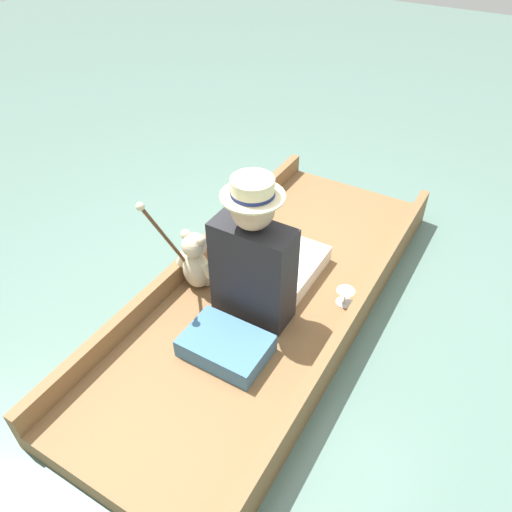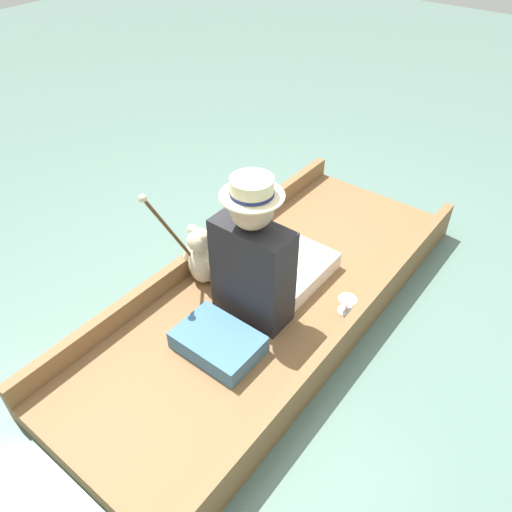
% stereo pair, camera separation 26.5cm
% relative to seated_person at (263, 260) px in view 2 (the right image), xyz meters
% --- Properties ---
extents(ground_plane, '(16.00, 16.00, 0.00)m').
position_rel_seated_person_xyz_m(ground_plane, '(-0.00, 0.08, -0.44)').
color(ground_plane, slate).
extents(punt_boat, '(1.12, 2.80, 0.26)m').
position_rel_seated_person_xyz_m(punt_boat, '(-0.00, 0.08, -0.37)').
color(punt_boat, brown).
rests_on(punt_boat, ground_plane).
extents(seat_cushion, '(0.45, 0.31, 0.11)m').
position_rel_seated_person_xyz_m(seat_cushion, '(0.03, -0.43, -0.27)').
color(seat_cushion, teal).
rests_on(seat_cushion, punt_boat).
extents(seated_person, '(0.44, 0.81, 0.88)m').
position_rel_seated_person_xyz_m(seated_person, '(0.00, 0.00, 0.00)').
color(seated_person, white).
rests_on(seated_person, punt_boat).
extents(teddy_bear, '(0.28, 0.17, 0.40)m').
position_rel_seated_person_xyz_m(teddy_bear, '(-0.40, -0.07, -0.13)').
color(teddy_bear, beige).
rests_on(teddy_bear, punt_boat).
extents(wine_glass, '(0.11, 0.11, 0.10)m').
position_rel_seated_person_xyz_m(wine_glass, '(0.42, 0.24, -0.25)').
color(wine_glass, silver).
rests_on(wine_glass, punt_boat).
extents(walking_cane, '(0.04, 0.40, 0.76)m').
position_rel_seated_person_xyz_m(walking_cane, '(-0.46, -0.23, 0.12)').
color(walking_cane, brown).
rests_on(walking_cane, punt_boat).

